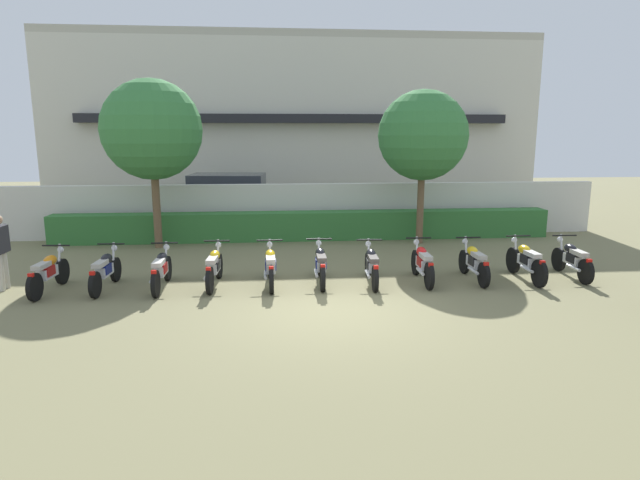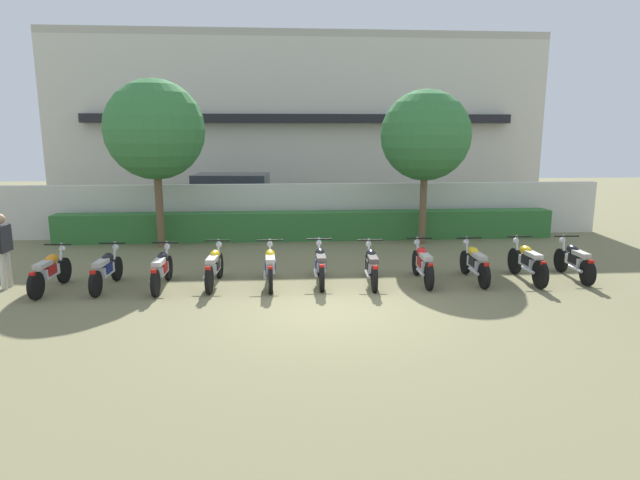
{
  "view_description": "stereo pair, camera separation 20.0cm",
  "coord_description": "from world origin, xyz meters",
  "px_view_note": "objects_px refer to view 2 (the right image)",
  "views": [
    {
      "loc": [
        -1.11,
        -9.87,
        3.37
      ],
      "look_at": [
        0.0,
        2.16,
        0.96
      ],
      "focal_mm": 30.01,
      "sensor_mm": 36.0,
      "label": 1
    },
    {
      "loc": [
        -0.92,
        -9.89,
        3.37
      ],
      "look_at": [
        0.0,
        2.16,
        0.96
      ],
      "focal_mm": 30.01,
      "sensor_mm": 36.0,
      "label": 2
    }
  ],
  "objects_px": {
    "motorcycle_in_row_2": "(162,269)",
    "motorcycle_in_row_1": "(106,269)",
    "motorcycle_in_row_4": "(270,266)",
    "motorcycle_in_row_3": "(214,266)",
    "motorcycle_in_row_7": "(423,263)",
    "motorcycle_in_row_8": "(475,262)",
    "tree_near_inspector": "(155,130)",
    "motorcycle_in_row_6": "(371,265)",
    "motorcycle_in_row_0": "(50,271)",
    "motorcycle_in_row_5": "(320,264)",
    "motorcycle_in_row_10": "(574,260)",
    "inspector_person": "(2,245)",
    "motorcycle_in_row_9": "(527,262)",
    "parked_car": "(236,199)",
    "tree_far_side": "(426,136)"
  },
  "relations": [
    {
      "from": "motorcycle_in_row_2",
      "to": "motorcycle_in_row_1",
      "type": "bearing_deg",
      "value": 87.74
    },
    {
      "from": "motorcycle_in_row_1",
      "to": "motorcycle_in_row_4",
      "type": "height_order",
      "value": "motorcycle_in_row_4"
    },
    {
      "from": "motorcycle_in_row_1",
      "to": "motorcycle_in_row_3",
      "type": "xyz_separation_m",
      "value": [
        2.36,
        0.06,
        0.01
      ]
    },
    {
      "from": "motorcycle_in_row_7",
      "to": "motorcycle_in_row_8",
      "type": "relative_size",
      "value": 1.02
    },
    {
      "from": "tree_near_inspector",
      "to": "motorcycle_in_row_6",
      "type": "distance_m",
      "value": 7.82
    },
    {
      "from": "motorcycle_in_row_1",
      "to": "motorcycle_in_row_0",
      "type": "bearing_deg",
      "value": 98.14
    },
    {
      "from": "motorcycle_in_row_4",
      "to": "motorcycle_in_row_5",
      "type": "height_order",
      "value": "motorcycle_in_row_4"
    },
    {
      "from": "motorcycle_in_row_1",
      "to": "motorcycle_in_row_3",
      "type": "distance_m",
      "value": 2.36
    },
    {
      "from": "motorcycle_in_row_0",
      "to": "motorcycle_in_row_10",
      "type": "relative_size",
      "value": 1.02
    },
    {
      "from": "inspector_person",
      "to": "motorcycle_in_row_9",
      "type": "bearing_deg",
      "value": -1.4
    },
    {
      "from": "motorcycle_in_row_1",
      "to": "motorcycle_in_row_10",
      "type": "xyz_separation_m",
      "value": [
        10.76,
        0.01,
        0.01
      ]
    },
    {
      "from": "motorcycle_in_row_2",
      "to": "motorcycle_in_row_3",
      "type": "height_order",
      "value": "motorcycle_in_row_3"
    },
    {
      "from": "motorcycle_in_row_1",
      "to": "motorcycle_in_row_2",
      "type": "bearing_deg",
      "value": -89.69
    },
    {
      "from": "parked_car",
      "to": "motorcycle_in_row_7",
      "type": "xyz_separation_m",
      "value": [
        4.9,
        -8.5,
        -0.49
      ]
    },
    {
      "from": "motorcycle_in_row_10",
      "to": "inspector_person",
      "type": "height_order",
      "value": "inspector_person"
    },
    {
      "from": "parked_car",
      "to": "motorcycle_in_row_0",
      "type": "xyz_separation_m",
      "value": [
        -3.35,
        -8.56,
        -0.49
      ]
    },
    {
      "from": "motorcycle_in_row_3",
      "to": "inspector_person",
      "type": "height_order",
      "value": "inspector_person"
    },
    {
      "from": "tree_near_inspector",
      "to": "motorcycle_in_row_4",
      "type": "height_order",
      "value": "tree_near_inspector"
    },
    {
      "from": "motorcycle_in_row_9",
      "to": "motorcycle_in_row_10",
      "type": "height_order",
      "value": "motorcycle_in_row_9"
    },
    {
      "from": "motorcycle_in_row_1",
      "to": "parked_car",
      "type": "bearing_deg",
      "value": -11.8
    },
    {
      "from": "tree_near_inspector",
      "to": "parked_car",
      "type": "bearing_deg",
      "value": 64.5
    },
    {
      "from": "motorcycle_in_row_3",
      "to": "motorcycle_in_row_10",
      "type": "xyz_separation_m",
      "value": [
        8.4,
        -0.05,
        -0.0
      ]
    },
    {
      "from": "tree_far_side",
      "to": "motorcycle_in_row_4",
      "type": "height_order",
      "value": "tree_far_side"
    },
    {
      "from": "tree_near_inspector",
      "to": "motorcycle_in_row_10",
      "type": "bearing_deg",
      "value": -22.68
    },
    {
      "from": "motorcycle_in_row_1",
      "to": "motorcycle_in_row_9",
      "type": "relative_size",
      "value": 0.97
    },
    {
      "from": "motorcycle_in_row_6",
      "to": "motorcycle_in_row_8",
      "type": "distance_m",
      "value": 2.43
    },
    {
      "from": "motorcycle_in_row_2",
      "to": "tree_far_side",
      "type": "bearing_deg",
      "value": -57.83
    },
    {
      "from": "tree_far_side",
      "to": "motorcycle_in_row_10",
      "type": "height_order",
      "value": "tree_far_side"
    },
    {
      "from": "tree_far_side",
      "to": "motorcycle_in_row_3",
      "type": "relative_size",
      "value": 2.47
    },
    {
      "from": "motorcycle_in_row_2",
      "to": "motorcycle_in_row_7",
      "type": "distance_m",
      "value": 5.88
    },
    {
      "from": "motorcycle_in_row_3",
      "to": "motorcycle_in_row_8",
      "type": "distance_m",
      "value": 5.98
    },
    {
      "from": "motorcycle_in_row_7",
      "to": "motorcycle_in_row_10",
      "type": "bearing_deg",
      "value": -87.09
    },
    {
      "from": "tree_near_inspector",
      "to": "motorcycle_in_row_5",
      "type": "bearing_deg",
      "value": -44.11
    },
    {
      "from": "inspector_person",
      "to": "motorcycle_in_row_6",
      "type": "bearing_deg",
      "value": -1.95
    },
    {
      "from": "parked_car",
      "to": "motorcycle_in_row_2",
      "type": "relative_size",
      "value": 2.46
    },
    {
      "from": "motorcycle_in_row_10",
      "to": "motorcycle_in_row_5",
      "type": "bearing_deg",
      "value": 91.48
    },
    {
      "from": "motorcycle_in_row_0",
      "to": "inspector_person",
      "type": "bearing_deg",
      "value": 78.01
    },
    {
      "from": "motorcycle_in_row_6",
      "to": "motorcycle_in_row_9",
      "type": "bearing_deg",
      "value": -86.77
    },
    {
      "from": "parked_car",
      "to": "motorcycle_in_row_4",
      "type": "height_order",
      "value": "parked_car"
    },
    {
      "from": "tree_far_side",
      "to": "motorcycle_in_row_2",
      "type": "relative_size",
      "value": 2.47
    },
    {
      "from": "motorcycle_in_row_5",
      "to": "motorcycle_in_row_7",
      "type": "distance_m",
      "value": 2.35
    },
    {
      "from": "motorcycle_in_row_4",
      "to": "motorcycle_in_row_5",
      "type": "bearing_deg",
      "value": -87.69
    },
    {
      "from": "motorcycle_in_row_1",
      "to": "motorcycle_in_row_5",
      "type": "relative_size",
      "value": 0.99
    },
    {
      "from": "motorcycle_in_row_9",
      "to": "inspector_person",
      "type": "distance_m",
      "value": 11.8
    },
    {
      "from": "motorcycle_in_row_4",
      "to": "motorcycle_in_row_10",
      "type": "bearing_deg",
      "value": -90.95
    },
    {
      "from": "tree_far_side",
      "to": "motorcycle_in_row_1",
      "type": "distance_m",
      "value": 9.77
    },
    {
      "from": "motorcycle_in_row_4",
      "to": "motorcycle_in_row_10",
      "type": "distance_m",
      "value": 7.14
    },
    {
      "from": "motorcycle_in_row_2",
      "to": "motorcycle_in_row_4",
      "type": "relative_size",
      "value": 1.01
    },
    {
      "from": "motorcycle_in_row_2",
      "to": "motorcycle_in_row_7",
      "type": "bearing_deg",
      "value": -89.79
    },
    {
      "from": "motorcycle_in_row_5",
      "to": "motorcycle_in_row_6",
      "type": "bearing_deg",
      "value": -95.16
    }
  ]
}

